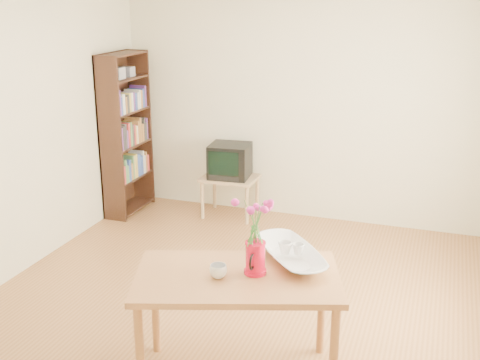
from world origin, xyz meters
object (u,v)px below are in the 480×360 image
at_px(pitcher, 255,259).
at_px(mug, 218,271).
at_px(television, 230,160).
at_px(bowl, 292,229).
at_px(table, 238,288).

relative_size(pitcher, mug, 1.99).
bearing_deg(television, bowl, -67.18).
bearing_deg(bowl, pitcher, -120.93).
bearing_deg(table, bowl, 33.18).
relative_size(bowl, television, 1.00).
bearing_deg(pitcher, table, -151.10).
bearing_deg(table, pitcher, 12.79).
bearing_deg(television, table, -74.52).
height_order(pitcher, bowl, bowl).
relative_size(mug, television, 0.24).
relative_size(pitcher, television, 0.47).
bearing_deg(table, mug, -162.17).
bearing_deg(mug, bowl, 168.07).
relative_size(table, mug, 13.16).
bearing_deg(mug, pitcher, 153.82).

